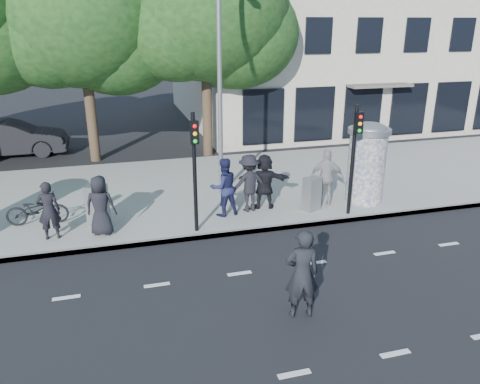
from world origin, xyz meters
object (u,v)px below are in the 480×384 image
object	(u,v)px
ped_a	(100,206)
ped_e	(327,178)
ad_column_right	(367,161)
bicycle	(37,210)
ped_b	(49,211)
car_mid	(10,138)
ped_c	(224,187)
traffic_pole_far	(354,149)
ped_d	(249,183)
ped_f	(264,181)
street_lamp	(220,55)
cabinet_left	(97,205)
traffic_pole_near	(195,161)
cabinet_right	(312,194)
man_road	(302,274)

from	to	relation	value
ped_a	ped_e	world-z (taller)	ped_e
ad_column_right	bicycle	distance (m)	10.29
bicycle	ped_b	bearing A→B (deg)	-154.78
bicycle	car_mid	size ratio (longest dim) A/B	0.35
ped_c	traffic_pole_far	bearing A→B (deg)	154.51
ped_d	ped_f	bearing A→B (deg)	-177.29
street_lamp	cabinet_left	size ratio (longest dim) A/B	6.60
traffic_pole_far	car_mid	bearing A→B (deg)	136.62
ped_a	cabinet_left	xyz separation A→B (m)	(-0.11, 0.73, -0.25)
ped_a	ped_f	bearing A→B (deg)	-154.61
traffic_pole_near	ped_e	distance (m)	4.66
ped_a	ped_d	bearing A→B (deg)	-154.98
ped_e	cabinet_right	bearing A→B (deg)	48.98
traffic_pole_near	ad_column_right	bearing A→B (deg)	8.89
ped_f	cabinet_right	distance (m)	1.54
ped_d	ped_f	size ratio (longest dim) A/B	1.03
ped_f	car_mid	xyz separation A→B (m)	(-9.01, 9.54, -0.23)
ad_column_right	ped_d	world-z (taller)	ad_column_right
ad_column_right	traffic_pole_near	xyz separation A→B (m)	(-5.80, -0.91, 0.69)
ped_d	ped_f	xyz separation A→B (m)	(0.54, 0.10, -0.03)
ped_a	bicycle	xyz separation A→B (m)	(-1.83, 1.22, -0.40)
ped_c	car_mid	xyz separation A→B (m)	(-7.63, 9.79, -0.25)
ped_b	ped_e	world-z (taller)	ped_e
ped_e	street_lamp	bearing A→B (deg)	-9.01
cabinet_right	man_road	bearing A→B (deg)	-140.40
ad_column_right	man_road	world-z (taller)	ad_column_right
ped_a	cabinet_right	size ratio (longest dim) A/B	1.59
ped_f	traffic_pole_near	bearing A→B (deg)	39.61
man_road	cabinet_left	xyz separation A→B (m)	(-4.06, 5.64, -0.22)
ped_c	ped_b	bearing A→B (deg)	-6.71
ad_column_right	traffic_pole_near	size ratio (longest dim) A/B	0.78
traffic_pole_far	cabinet_left	distance (m)	7.74
traffic_pole_near	ped_d	bearing A→B (deg)	30.82
street_lamp	ped_f	bearing A→B (deg)	-57.88
cabinet_right	traffic_pole_far	bearing A→B (deg)	-56.16
cabinet_right	car_mid	size ratio (longest dim) A/B	0.22
ped_a	cabinet_left	bearing A→B (deg)	-63.83
ad_column_right	man_road	distance (m)	6.93
street_lamp	ped_a	size ratio (longest dim) A/B	4.68
bicycle	car_mid	distance (m)	9.28
ped_c	ped_f	xyz separation A→B (m)	(1.38, 0.25, -0.02)
traffic_pole_far	traffic_pole_near	bearing A→B (deg)	180.00
street_lamp	car_mid	size ratio (longest dim) A/B	1.63
cabinet_left	cabinet_right	distance (m)	6.52
ped_b	man_road	size ratio (longest dim) A/B	0.85
ped_e	bicycle	world-z (taller)	ped_e
man_road	street_lamp	bearing A→B (deg)	-81.89
man_road	cabinet_left	size ratio (longest dim) A/B	1.61
ped_f	bicycle	size ratio (longest dim) A/B	1.02
traffic_pole_near	bicycle	xyz separation A→B (m)	(-4.41, 1.74, -1.62)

